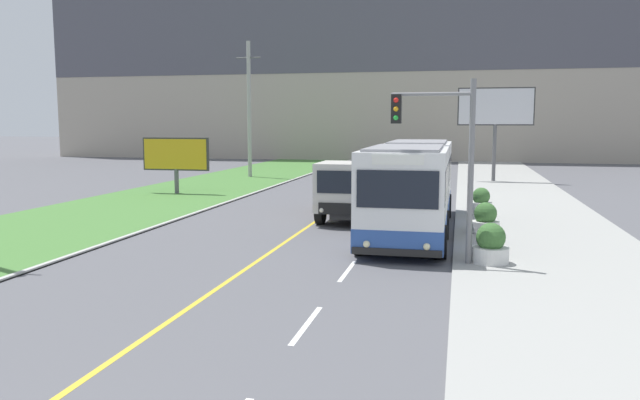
% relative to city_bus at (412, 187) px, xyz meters
% --- Properties ---
extents(apartment_block_background, '(80.00, 8.04, 25.99)m').
position_rel_city_bus_xyz_m(apartment_block_background, '(-3.96, 45.71, 11.36)').
color(apartment_block_background, '#A89E8E').
rests_on(apartment_block_background, ground_plane).
extents(city_bus, '(2.72, 11.45, 3.22)m').
position_rel_city_bus_xyz_m(city_bus, '(0.00, 0.00, 0.00)').
color(city_bus, white).
rests_on(city_bus, ground_plane).
extents(dump_truck, '(2.48, 6.28, 2.43)m').
position_rel_city_bus_xyz_m(dump_truck, '(-2.53, 1.87, -0.40)').
color(dump_truck, black).
rests_on(dump_truck, ground_plane).
extents(utility_pole_far, '(1.80, 0.28, 9.74)m').
position_rel_city_bus_xyz_m(utility_pole_far, '(-13.29, 20.47, 3.29)').
color(utility_pole_far, '#9E9E99').
rests_on(utility_pole_far, ground_plane).
extents(traffic_light_mast, '(2.28, 0.32, 5.14)m').
position_rel_city_bus_xyz_m(traffic_light_mast, '(1.26, -5.28, 1.67)').
color(traffic_light_mast, slate).
rests_on(traffic_light_mast, ground_plane).
extents(billboard_large, '(4.90, 0.24, 6.25)m').
position_rel_city_bus_xyz_m(billboard_large, '(3.88, 20.22, 3.14)').
color(billboard_large, '#59595B').
rests_on(billboard_large, ground_plane).
extents(billboard_small, '(3.87, 0.24, 3.14)m').
position_rel_city_bus_xyz_m(billboard_small, '(-13.76, 9.31, 0.51)').
color(billboard_small, '#59595B').
rests_on(billboard_small, ground_plane).
extents(planter_round_near, '(1.02, 1.02, 1.13)m').
position_rel_city_bus_xyz_m(planter_round_near, '(2.56, -5.08, -1.06)').
color(planter_round_near, silver).
rests_on(planter_round_near, sidewalk_right).
extents(planter_round_second, '(1.00, 1.00, 1.09)m').
position_rel_city_bus_xyz_m(planter_round_second, '(2.60, -0.19, -1.08)').
color(planter_round_second, silver).
rests_on(planter_round_second, sidewalk_right).
extents(planter_round_third, '(0.93, 0.93, 1.12)m').
position_rel_city_bus_xyz_m(planter_round_third, '(2.60, 4.69, -1.06)').
color(planter_round_third, silver).
rests_on(planter_round_third, sidewalk_right).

